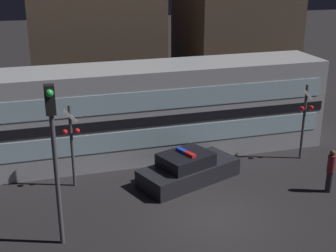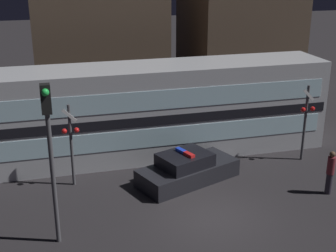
{
  "view_description": "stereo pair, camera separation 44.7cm",
  "coord_description": "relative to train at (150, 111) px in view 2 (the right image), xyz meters",
  "views": [
    {
      "loc": [
        -5.8,
        -13.59,
        8.78
      ],
      "look_at": [
        -0.43,
        4.65,
        1.91
      ],
      "focal_mm": 50.0,
      "sensor_mm": 36.0,
      "label": 1
    },
    {
      "loc": [
        -5.37,
        -13.71,
        8.78
      ],
      "look_at": [
        -0.43,
        4.65,
        1.91
      ],
      "focal_mm": 50.0,
      "sensor_mm": 36.0,
      "label": 2
    }
  ],
  "objects": [
    {
      "name": "crossing_signal_far",
      "position": [
        -3.75,
        -2.35,
        -0.18
      ],
      "size": [
        0.68,
        0.29,
        3.43
      ],
      "color": "#4C4C51",
      "rests_on": "ground_plane"
    },
    {
      "name": "pedestrian",
      "position": [
        5.87,
        -5.7,
        -1.2
      ],
      "size": [
        0.3,
        0.3,
        1.79
      ],
      "color": "#2D2833",
      "rests_on": "ground_plane"
    },
    {
      "name": "traffic_light_corner",
      "position": [
        -4.56,
        -6.34,
        1.42
      ],
      "size": [
        0.3,
        0.46,
        5.32
      ],
      "color": "#4C4C51",
      "rests_on": "ground_plane"
    },
    {
      "name": "train",
      "position": [
        0.0,
        0.0,
        0.0
      ],
      "size": [
        16.61,
        2.86,
        4.25
      ],
      "color": "#B7BABF",
      "rests_on": "ground_plane"
    },
    {
      "name": "building_left",
      "position": [
        -1.25,
        8.03,
        2.26
      ],
      "size": [
        7.54,
        5.14,
        8.77
      ],
      "color": "brown",
      "rests_on": "ground_plane"
    },
    {
      "name": "crossing_signal_near",
      "position": [
        6.57,
        -2.5,
        -0.13
      ],
      "size": [
        0.68,
        0.29,
        3.52
      ],
      "color": "#4C4C51",
      "rests_on": "ground_plane"
    },
    {
      "name": "police_car",
      "position": [
        0.82,
        -3.22,
        -1.61
      ],
      "size": [
        4.58,
        3.16,
        1.38
      ],
      "rotation": [
        0.0,
        0.0,
        0.37
      ],
      "color": "black",
      "rests_on": "ground_plane"
    },
    {
      "name": "building_center",
      "position": [
        8.33,
        9.55,
        2.8
      ],
      "size": [
        6.77,
        6.77,
        9.85
      ],
      "color": "brown",
      "rests_on": "ground_plane"
    },
    {
      "name": "ground_plane",
      "position": [
        0.86,
        -6.25,
        -2.12
      ],
      "size": [
        120.0,
        120.0,
        0.0
      ],
      "primitive_type": "plane",
      "color": "#262326"
    }
  ]
}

